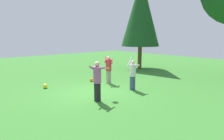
{
  "coord_description": "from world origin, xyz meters",
  "views": [
    {
      "loc": [
        7.96,
        -5.69,
        2.83
      ],
      "look_at": [
        0.3,
        1.14,
        1.05
      ],
      "focal_mm": 32.04,
      "sensor_mm": 36.0,
      "label": 1
    }
  ],
  "objects_px": {
    "person_thrower": "(133,73)",
    "frisbee": "(107,68)",
    "person_bystander": "(109,67)",
    "tree_left": "(141,12)",
    "person_catcher": "(97,78)",
    "ball_yellow": "(45,86)",
    "ball_orange": "(91,80)"
  },
  "relations": [
    {
      "from": "person_catcher",
      "to": "tree_left",
      "type": "xyz_separation_m",
      "value": [
        -4.52,
        8.08,
        3.7
      ]
    },
    {
      "from": "person_bystander",
      "to": "ball_yellow",
      "type": "relative_size",
      "value": 6.63
    },
    {
      "from": "person_thrower",
      "to": "frisbee",
      "type": "height_order",
      "value": "person_thrower"
    },
    {
      "from": "person_bystander",
      "to": "ball_orange",
      "type": "xyz_separation_m",
      "value": [
        -1.07,
        -0.5,
        -0.86
      ]
    },
    {
      "from": "person_thrower",
      "to": "ball_orange",
      "type": "height_order",
      "value": "person_thrower"
    },
    {
      "from": "person_bystander",
      "to": "tree_left",
      "type": "relative_size",
      "value": 0.22
    },
    {
      "from": "person_bystander",
      "to": "tree_left",
      "type": "height_order",
      "value": "tree_left"
    },
    {
      "from": "frisbee",
      "to": "tree_left",
      "type": "distance_m",
      "value": 9.18
    },
    {
      "from": "frisbee",
      "to": "ball_orange",
      "type": "distance_m",
      "value": 3.55
    },
    {
      "from": "person_catcher",
      "to": "ball_orange",
      "type": "xyz_separation_m",
      "value": [
        -3.25,
        2.03,
        -0.93
      ]
    },
    {
      "from": "person_catcher",
      "to": "ball_yellow",
      "type": "xyz_separation_m",
      "value": [
        -3.61,
        -0.79,
        -0.92
      ]
    },
    {
      "from": "person_thrower",
      "to": "person_catcher",
      "type": "bearing_deg",
      "value": 4.3
    },
    {
      "from": "person_catcher",
      "to": "frisbee",
      "type": "distance_m",
      "value": 0.81
    },
    {
      "from": "ball_yellow",
      "to": "tree_left",
      "type": "xyz_separation_m",
      "value": [
        -0.91,
        8.87,
        4.62
      ]
    },
    {
      "from": "ball_orange",
      "to": "tree_left",
      "type": "bearing_deg",
      "value": 101.82
    },
    {
      "from": "person_thrower",
      "to": "ball_orange",
      "type": "distance_m",
      "value": 3.15
    },
    {
      "from": "frisbee",
      "to": "tree_left",
      "type": "xyz_separation_m",
      "value": [
        -4.31,
        7.37,
        3.37
      ]
    },
    {
      "from": "person_catcher",
      "to": "tree_left",
      "type": "height_order",
      "value": "tree_left"
    },
    {
      "from": "person_catcher",
      "to": "ball_yellow",
      "type": "bearing_deg",
      "value": 86.18
    },
    {
      "from": "frisbee",
      "to": "person_thrower",
      "type": "bearing_deg",
      "value": 91.28
    },
    {
      "from": "person_bystander",
      "to": "ball_orange",
      "type": "relative_size",
      "value": 7.72
    },
    {
      "from": "ball_yellow",
      "to": "frisbee",
      "type": "bearing_deg",
      "value": 23.73
    },
    {
      "from": "person_thrower",
      "to": "person_catcher",
      "type": "distance_m",
      "value": 2.52
    },
    {
      "from": "ball_yellow",
      "to": "ball_orange",
      "type": "distance_m",
      "value": 2.84
    },
    {
      "from": "ball_orange",
      "to": "person_thrower",
      "type": "bearing_deg",
      "value": 9.16
    },
    {
      "from": "person_thrower",
      "to": "tree_left",
      "type": "bearing_deg",
      "value": -143.78
    },
    {
      "from": "person_thrower",
      "to": "ball_yellow",
      "type": "distance_m",
      "value": 4.78
    },
    {
      "from": "ball_orange",
      "to": "frisbee",
      "type": "bearing_deg",
      "value": -23.38
    },
    {
      "from": "person_thrower",
      "to": "ball_orange",
      "type": "xyz_separation_m",
      "value": [
        -3.01,
        -0.48,
        -0.82
      ]
    },
    {
      "from": "person_catcher",
      "to": "ball_yellow",
      "type": "height_order",
      "value": "person_catcher"
    },
    {
      "from": "person_thrower",
      "to": "person_catcher",
      "type": "height_order",
      "value": "person_catcher"
    },
    {
      "from": "person_thrower",
      "to": "person_bystander",
      "type": "xyz_separation_m",
      "value": [
        -1.94,
        0.02,
        0.05
      ]
    }
  ]
}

